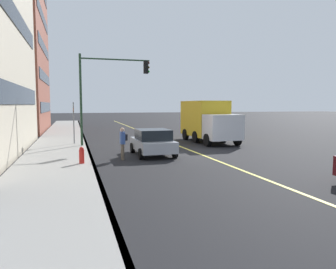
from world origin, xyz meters
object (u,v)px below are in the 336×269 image
Objects in this scene: truck_yellow at (208,120)px; traffic_light_mast at (107,84)px; car_silver at (153,142)px; street_sign_post at (74,120)px; pedestrian_with_backpack at (123,141)px; fire_hydrant at (82,157)px.

truck_yellow is 8.27m from traffic_light_mast.
street_sign_post is at bearing 36.72° from car_silver.
street_sign_post is (0.48, 10.07, 0.12)m from truck_yellow.
street_sign_post is at bearing 19.78° from pedestrian_with_backpack.
car_silver is 4.68m from fire_hydrant.
car_silver is 2.26× the size of pedestrian_with_backpack.
car_silver is 2.15m from pedestrian_with_backpack.
car_silver is 7.33m from street_sign_post.
fire_hydrant is at bearing -177.86° from street_sign_post.
fire_hydrant is at bearing 121.56° from pedestrian_with_backpack.
traffic_light_mast reaches higher than pedestrian_with_backpack.
street_sign_post is (5.81, 4.34, 1.03)m from car_silver.
car_silver is 1.25× the size of street_sign_post.
fire_hydrant is (-7.00, 1.97, -3.88)m from traffic_light_mast.
truck_yellow reaches higher than fire_hydrant.
truck_yellow is (5.34, -5.73, 0.91)m from car_silver.
traffic_light_mast is 3.60m from street_sign_post.
car_silver is 0.61× the size of traffic_light_mast.
truck_yellow is 7.05× the size of fire_hydrant.
street_sign_post is at bearing 62.90° from traffic_light_mast.
pedestrian_with_backpack is (-6.36, 7.61, -0.69)m from truck_yellow.
truck_yellow is 1.05× the size of traffic_light_mast.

